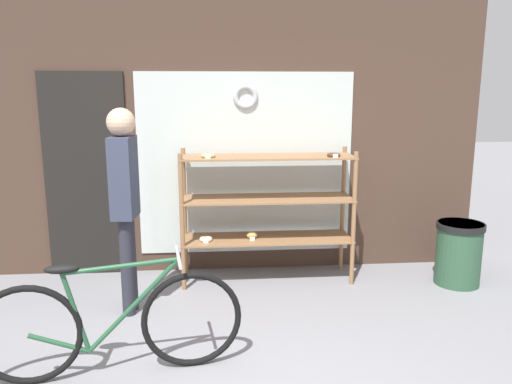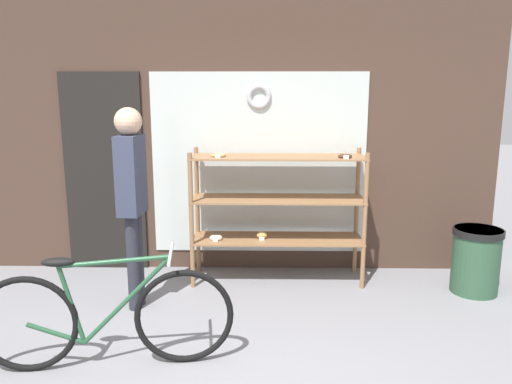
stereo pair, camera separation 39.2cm
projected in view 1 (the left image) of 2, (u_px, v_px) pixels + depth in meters
The scene contains 5 objects.
storefront_facade at pixel (222, 96), 5.12m from camera, with size 5.41×0.13×3.82m.
display_case at pixel (266, 202), 5.00m from camera, with size 1.71×0.48×1.34m.
bicycle at pixel (111, 324), 3.36m from camera, with size 1.76×0.46×0.83m.
pedestrian at pixel (125, 194), 4.19m from camera, with size 0.23×0.33×1.78m.
trash_bin at pixel (459, 251), 4.97m from camera, with size 0.46×0.46×0.63m.
Camera 1 is at (-0.13, -2.70, 1.93)m, focal length 35.00 mm.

